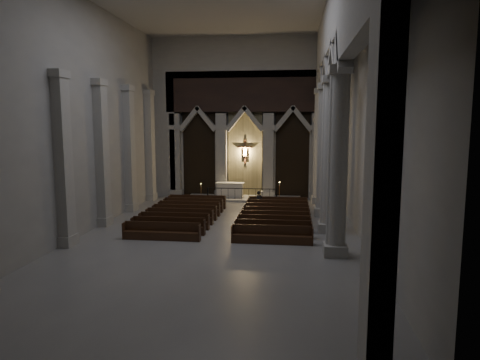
{
  "coord_description": "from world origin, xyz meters",
  "views": [
    {
      "loc": [
        3.59,
        -20.77,
        5.7
      ],
      "look_at": [
        0.68,
        3.0,
        2.48
      ],
      "focal_mm": 32.0,
      "sensor_mm": 36.0,
      "label": 1
    }
  ],
  "objects_px": {
    "pews": "(228,218)",
    "altar_rail": "(242,192)",
    "altar": "(230,190)",
    "candle_stand_left": "(201,196)",
    "worshipper": "(259,201)",
    "candle_stand_right": "(279,197)"
  },
  "relations": [
    {
      "from": "candle_stand_right",
      "to": "worshipper",
      "type": "xyz_separation_m",
      "value": [
        -1.23,
        -2.99,
        0.23
      ]
    },
    {
      "from": "altar_rail",
      "to": "candle_stand_left",
      "type": "bearing_deg",
      "value": 178.82
    },
    {
      "from": "candle_stand_left",
      "to": "altar",
      "type": "bearing_deg",
      "value": 28.51
    },
    {
      "from": "altar",
      "to": "worshipper",
      "type": "bearing_deg",
      "value": -58.91
    },
    {
      "from": "altar",
      "to": "altar_rail",
      "type": "relative_size",
      "value": 0.41
    },
    {
      "from": "candle_stand_right",
      "to": "altar_rail",
      "type": "bearing_deg",
      "value": 178.96
    },
    {
      "from": "pews",
      "to": "worshipper",
      "type": "bearing_deg",
      "value": 67.72
    },
    {
      "from": "worshipper",
      "to": "candle_stand_right",
      "type": "bearing_deg",
      "value": 48.81
    },
    {
      "from": "altar",
      "to": "candle_stand_left",
      "type": "xyz_separation_m",
      "value": [
        -2.0,
        -1.09,
        -0.34
      ]
    },
    {
      "from": "altar",
      "to": "candle_stand_left",
      "type": "bearing_deg",
      "value": -151.49
    },
    {
      "from": "altar",
      "to": "worshipper",
      "type": "height_order",
      "value": "worshipper"
    },
    {
      "from": "candle_stand_right",
      "to": "candle_stand_left",
      "type": "bearing_deg",
      "value": 178.89
    },
    {
      "from": "altar",
      "to": "worshipper",
      "type": "xyz_separation_m",
      "value": [
        2.53,
        -4.19,
        -0.05
      ]
    },
    {
      "from": "pews",
      "to": "worshipper",
      "type": "xyz_separation_m",
      "value": [
        1.49,
        3.64,
        0.36
      ]
    },
    {
      "from": "altar_rail",
      "to": "candle_stand_left",
      "type": "distance_m",
      "value": 3.05
    },
    {
      "from": "candle_stand_right",
      "to": "worshipper",
      "type": "distance_m",
      "value": 3.24
    },
    {
      "from": "candle_stand_right",
      "to": "worshipper",
      "type": "bearing_deg",
      "value": -112.32
    },
    {
      "from": "candle_stand_left",
      "to": "pews",
      "type": "xyz_separation_m",
      "value": [
        3.04,
        -6.75,
        -0.06
      ]
    },
    {
      "from": "pews",
      "to": "altar_rail",
      "type": "bearing_deg",
      "value": 90.0
    },
    {
      "from": "altar",
      "to": "pews",
      "type": "xyz_separation_m",
      "value": [
        1.04,
        -7.83,
        -0.41
      ]
    },
    {
      "from": "candle_stand_right",
      "to": "worshipper",
      "type": "height_order",
      "value": "candle_stand_right"
    },
    {
      "from": "altar_rail",
      "to": "candle_stand_left",
      "type": "height_order",
      "value": "candle_stand_left"
    }
  ]
}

